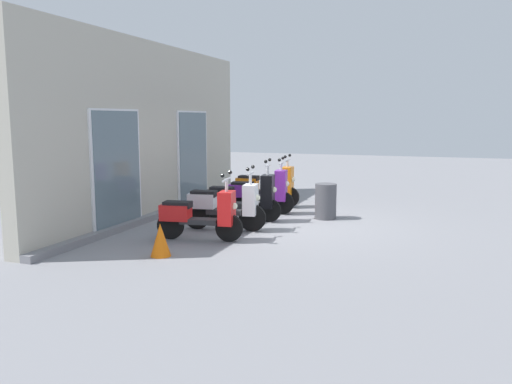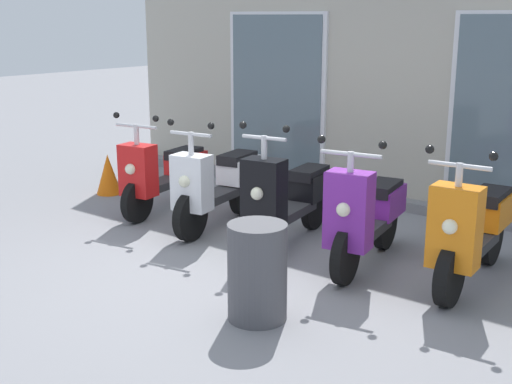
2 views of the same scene
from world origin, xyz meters
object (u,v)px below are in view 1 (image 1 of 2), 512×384
scooter_black (244,197)px  traffic_cone (160,240)px  scooter_orange (267,186)px  scooter_white (226,205)px  scooter_purple (261,192)px  trash_bin (326,201)px  curb_bollard (286,187)px  scooter_red (201,214)px

scooter_black → traffic_cone: size_ratio=3.13×
scooter_black → scooter_orange: 1.83m
scooter_white → scooter_purple: scooter_purple is taller
scooter_purple → trash_bin: bearing=-94.0°
scooter_orange → curb_bollard: (1.07, -0.16, -0.14)m
scooter_purple → scooter_orange: 0.94m
scooter_orange → trash_bin: bearing=-121.9°
scooter_white → scooter_black: size_ratio=0.98×
scooter_black → scooter_orange: size_ratio=0.99×
curb_bollard → scooter_purple: bearing=180.0°
scooter_black → scooter_orange: scooter_black is taller
scooter_red → trash_bin: scooter_red is taller
traffic_cone → trash_bin: bearing=-25.0°
trash_bin → traffic_cone: size_ratio=1.45×
scooter_orange → traffic_cone: (-4.83, 0.13, -0.23)m
scooter_purple → traffic_cone: size_ratio=2.99×
curb_bollard → trash_bin: bearing=-144.7°
scooter_black → trash_bin: size_ratio=2.17×
scooter_purple → trash_bin: 1.49m
scooter_red → scooter_black: 1.85m
scooter_white → scooter_purple: size_ratio=1.03×
scooter_purple → trash_bin: (-0.10, -1.49, -0.12)m
scooter_red → traffic_cone: 1.18m
scooter_red → trash_bin: size_ratio=2.05×
scooter_red → scooter_white: scooter_white is taller
scooter_orange → curb_bollard: scooter_orange is taller
traffic_cone → scooter_black: bearing=-4.5°
curb_bollard → traffic_cone: bearing=177.2°
scooter_purple → scooter_orange: (0.92, 0.16, -0.00)m
scooter_orange → trash_bin: size_ratio=2.19×
scooter_black → scooter_red: bearing=176.6°
scooter_purple → scooter_orange: bearing=10.0°
scooter_purple → scooter_orange: size_ratio=0.94×
scooter_black → scooter_purple: 0.91m
scooter_white → scooter_black: scooter_black is taller
scooter_orange → traffic_cone: scooter_orange is taller
scooter_black → traffic_cone: (-3.01, 0.24, -0.24)m
scooter_red → scooter_purple: bearing=-3.4°
scooter_purple → curb_bollard: scooter_purple is taller
scooter_white → scooter_orange: scooter_orange is taller
scooter_black → curb_bollard: (2.90, -0.05, -0.15)m
scooter_white → traffic_cone: bearing=174.0°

